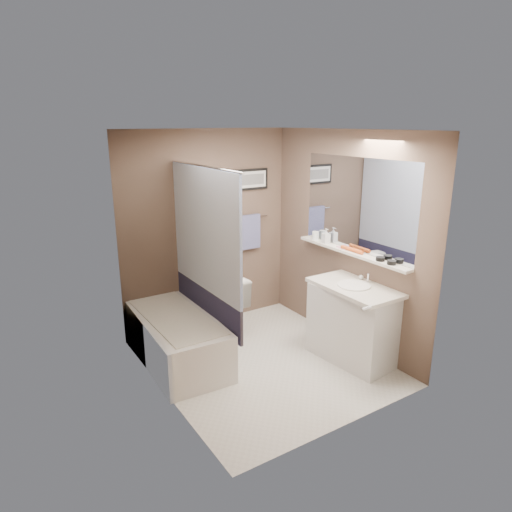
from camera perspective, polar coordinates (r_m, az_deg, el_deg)
ground at (r=5.01m, az=0.95°, el=-13.14°), size 2.50×2.50×0.00m
ceiling at (r=4.35m, az=1.10°, el=15.23°), size 2.20×2.50×0.04m
wall_back at (r=5.57m, az=-6.02°, el=3.15°), size 2.20×0.04×2.40m
wall_front at (r=3.63m, az=11.88°, el=-4.45°), size 2.20×0.04×2.40m
wall_left at (r=4.06m, az=-11.76°, el=-2.16°), size 0.04×2.50×2.40m
wall_right at (r=5.19m, az=11.00°, el=1.96°), size 0.04×2.50×2.40m
tile_surround at (r=4.57m, az=-14.04°, el=-2.85°), size 0.02×1.55×2.00m
curtain_rod at (r=4.61m, az=-6.68°, el=11.08°), size 0.02×1.55×0.02m
curtain_upper at (r=4.71m, az=-6.42°, el=3.19°), size 0.03×1.45×1.28m
curtain_lower at (r=4.96m, az=-6.11°, el=-6.06°), size 0.03×1.45×0.36m
mirror at (r=5.01m, az=12.52°, el=6.26°), size 0.02×1.60×1.00m
shelf at (r=5.08m, az=11.72°, el=0.44°), size 0.12×1.60×0.03m
towel_bar at (r=5.79m, az=-1.11°, el=4.78°), size 0.60×0.02×0.02m
towel at (r=5.82m, az=-1.00°, el=3.01°), size 0.34×0.05×0.44m
art_frame at (r=5.73m, az=-1.23°, el=9.51°), size 0.62×0.02×0.26m
art_mat at (r=5.72m, az=-1.16°, el=9.50°), size 0.56×0.00×0.20m
art_image at (r=5.72m, az=-1.14°, el=9.49°), size 0.50×0.00×0.13m
door at (r=4.08m, az=17.41°, el=-5.51°), size 0.80×0.02×2.00m
door_handle at (r=3.88m, az=13.64°, el=-6.37°), size 0.10×0.02×0.02m
bathtub at (r=5.02m, az=-9.92°, el=-10.11°), size 0.77×1.53×0.50m
tub_rim at (r=4.91m, az=-10.06°, el=-7.50°), size 0.56×1.36×0.02m
toilet at (r=5.52m, az=-4.43°, el=-5.97°), size 0.46×0.75×0.74m
vanity at (r=5.01m, az=12.02°, el=-8.37°), size 0.59×0.95×0.80m
countertop at (r=4.85m, az=12.23°, el=-3.88°), size 0.54×0.96×0.04m
sink_basin at (r=4.83m, az=12.17°, el=-3.59°), size 0.34×0.34×0.01m
faucet_spout at (r=4.95m, az=13.85°, el=-2.68°), size 0.02×0.02×0.10m
faucet_knob at (r=5.02m, az=13.01°, el=-2.59°), size 0.05×0.05×0.05m
candle_bowl_near at (r=4.70m, az=16.58°, el=-0.78°), size 0.09×0.09×0.04m
candle_bowl_far at (r=4.80m, az=15.26°, el=-0.34°), size 0.09×0.09×0.04m
hair_brush_front at (r=5.03m, az=12.26°, el=0.67°), size 0.05×0.22×0.04m
hair_brush_back at (r=5.09m, az=11.58°, el=0.89°), size 0.06×0.22×0.04m
pink_comb at (r=5.18m, az=10.63°, el=1.01°), size 0.05×0.16×0.01m
glass_jar at (r=5.49m, az=7.46°, el=2.54°), size 0.08×0.08×0.10m
soap_bottle at (r=5.35m, az=8.75°, el=2.49°), size 0.09×0.09×0.17m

